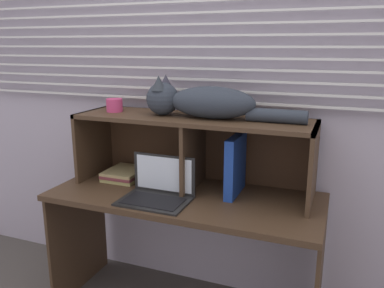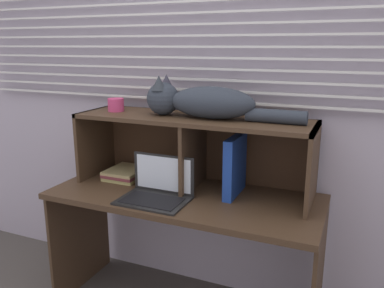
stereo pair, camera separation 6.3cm
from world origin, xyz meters
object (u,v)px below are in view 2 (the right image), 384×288
(laptop, at_px, (157,191))
(book_stack, at_px, (126,173))
(small_basket, at_px, (116,105))
(cat, at_px, (201,101))
(binder_upright, at_px, (235,166))

(laptop, xyz_separation_m, book_stack, (-0.32, 0.22, -0.02))
(laptop, distance_m, small_basket, 0.57)
(cat, xyz_separation_m, small_basket, (-0.52, 0.00, -0.05))
(laptop, bearing_deg, cat, 55.28)
(small_basket, bearing_deg, laptop, -30.56)
(book_stack, bearing_deg, binder_upright, -0.19)
(laptop, xyz_separation_m, small_basket, (-0.37, 0.22, 0.38))
(binder_upright, distance_m, small_basket, 0.76)
(book_stack, xyz_separation_m, small_basket, (-0.05, -0.00, 0.40))
(binder_upright, height_order, small_basket, small_basket)
(binder_upright, bearing_deg, small_basket, 180.00)
(cat, distance_m, laptop, 0.51)
(cat, bearing_deg, laptop, -124.72)
(cat, relative_size, book_stack, 3.54)
(cat, height_order, book_stack, cat)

